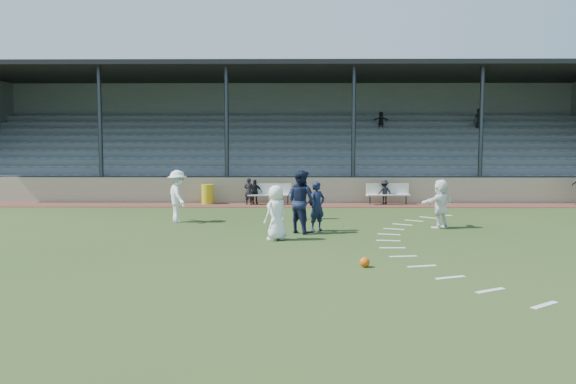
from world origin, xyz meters
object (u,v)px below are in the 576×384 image
object	(u,v)px
bench_left	(269,192)
player_white_lead	(276,213)
bench_right	(388,192)
player_navy_lead	(317,206)
trash_bin	(208,194)
football	(365,262)

from	to	relation	value
bench_left	player_white_lead	distance (m)	9.49
bench_right	player_navy_lead	distance (m)	8.64
bench_right	trash_bin	xyz separation A→B (m)	(-8.33, 0.07, -0.12)
player_white_lead	player_navy_lead	world-z (taller)	same
bench_right	player_white_lead	bearing A→B (deg)	-123.03
bench_left	bench_right	distance (m)	5.46
bench_right	player_white_lead	world-z (taller)	player_white_lead
football	player_white_lead	distance (m)	4.23
bench_left	bench_right	xyz separation A→B (m)	(5.46, 0.08, 0.00)
football	player_navy_lead	size ratio (longest dim) A/B	0.14
player_white_lead	football	bearing A→B (deg)	76.21
player_white_lead	bench_left	bearing A→B (deg)	-130.81
bench_right	player_white_lead	xyz separation A→B (m)	(-4.85, -9.55, 0.22)
bench_left	football	size ratio (longest dim) A/B	8.72
bench_left	football	xyz separation A→B (m)	(2.75, -13.05, -0.47)
bench_right	bench_left	bearing A→B (deg)	174.75
bench_right	football	xyz separation A→B (m)	(-2.71, -13.14, -0.47)
football	player_white_lead	world-z (taller)	player_white_lead
football	player_navy_lead	distance (m)	5.40
trash_bin	player_white_lead	world-z (taller)	player_white_lead
trash_bin	football	distance (m)	14.36
player_navy_lead	football	bearing A→B (deg)	-119.23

